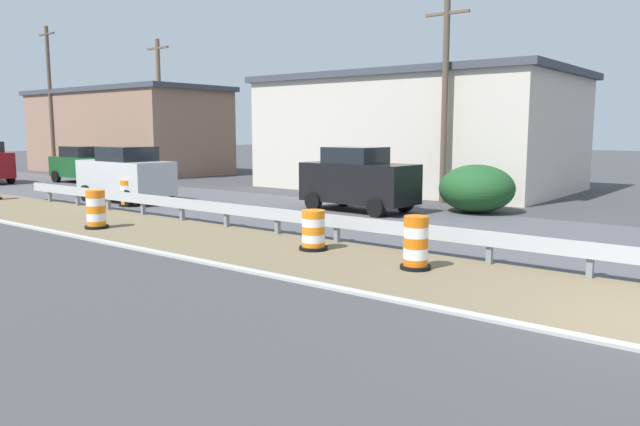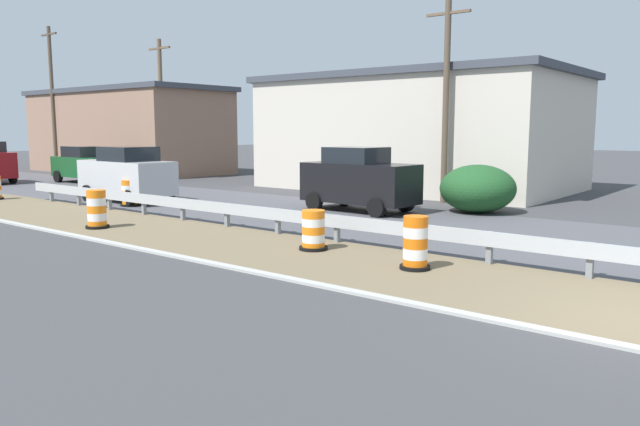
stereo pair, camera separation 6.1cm
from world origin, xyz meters
The scene contains 14 objects.
curb_near_edge centered at (-1.30, 0.00, 0.00)m, with size 0.20×120.00×0.11m, color #ADADA8.
traffic_barrel_nearest centered at (1.01, 4.49, 0.50)m, with size 0.63×0.63×1.10m.
traffic_barrel_close centered at (1.29, 7.39, 0.42)m, with size 0.68×0.68×0.95m.
traffic_barrel_mid centered at (-0.12, 14.32, 0.50)m, with size 0.67×0.67×1.11m.
traffic_barrel_far centered at (3.51, 18.03, 0.44)m, with size 0.71×0.71×0.97m.
car_lead_near_lane centered at (4.28, 19.29, 1.08)m, with size 2.06×4.28×2.18m.
car_trailing_near_lane centered at (8.03, 28.57, 0.97)m, with size 2.00×4.19×1.95m.
car_mid_far_lane centered at (7.66, 10.51, 1.11)m, with size 2.08×4.14×2.23m.
roadside_shop_near centered at (16.50, 13.13, 2.71)m, with size 9.09×14.37×5.40m.
roadside_shop_far centered at (14.31, 33.96, 2.74)m, with size 6.54×15.07×5.46m.
utility_pole_near centered at (11.77, 9.36, 3.99)m, with size 0.24×1.80×7.67m.
utility_pole_mid centered at (11.86, 26.98, 4.06)m, with size 0.24×1.80×7.81m.
utility_pole_far centered at (11.10, 37.41, 4.88)m, with size 0.24×1.80×9.44m.
bush_roadside centered at (9.89, 7.11, 0.82)m, with size 2.57×2.57×1.65m, color #1E4C23.
Camera 1 is at (-9.80, -1.52, 2.84)m, focal length 34.18 mm.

